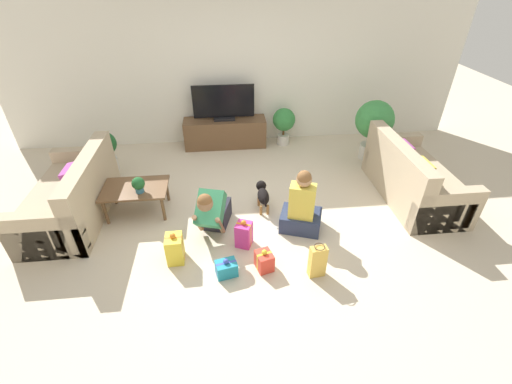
{
  "coord_description": "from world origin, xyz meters",
  "views": [
    {
      "loc": [
        -0.33,
        -3.69,
        2.97
      ],
      "look_at": [
        0.06,
        0.01,
        0.45
      ],
      "focal_mm": 24.0,
      "sensor_mm": 36.0,
      "label": 1
    }
  ],
  "objects_px": {
    "person_sitting": "(302,209)",
    "gift_box_a": "(226,268)",
    "sofa_left": "(73,197)",
    "tv": "(224,105)",
    "coffee_table": "(135,190)",
    "mug": "(136,183)",
    "potted_plant_back_right": "(284,122)",
    "potted_plant_corner_left": "(106,149)",
    "dog": "(263,194)",
    "tabletop_plant": "(138,184)",
    "gift_box_c": "(264,261)",
    "sofa_right": "(412,178)",
    "tv_console": "(225,133)",
    "potted_plant_corner_right": "(374,123)",
    "person_kneeling": "(213,211)",
    "gift_box_b": "(175,249)",
    "gift_bag_a": "(318,261)",
    "gift_box_d": "(244,234)"
  },
  "relations": [
    {
      "from": "person_sitting",
      "to": "gift_box_d",
      "type": "xyz_separation_m",
      "value": [
        -0.77,
        -0.23,
        -0.16
      ]
    },
    {
      "from": "coffee_table",
      "to": "dog",
      "type": "distance_m",
      "value": 1.76
    },
    {
      "from": "sofa_right",
      "to": "gift_box_c",
      "type": "height_order",
      "value": "sofa_right"
    },
    {
      "from": "gift_box_a",
      "to": "mug",
      "type": "bearing_deg",
      "value": 130.63
    },
    {
      "from": "tv",
      "to": "potted_plant_back_right",
      "type": "distance_m",
      "value": 1.17
    },
    {
      "from": "coffee_table",
      "to": "gift_bag_a",
      "type": "bearing_deg",
      "value": -32.94
    },
    {
      "from": "dog",
      "to": "gift_box_a",
      "type": "height_order",
      "value": "dog"
    },
    {
      "from": "coffee_table",
      "to": "gift_box_c",
      "type": "height_order",
      "value": "coffee_table"
    },
    {
      "from": "potted_plant_back_right",
      "to": "tv_console",
      "type": "bearing_deg",
      "value": 177.43
    },
    {
      "from": "potted_plant_corner_left",
      "to": "sofa_left",
      "type": "bearing_deg",
      "value": -96.91
    },
    {
      "from": "tv",
      "to": "person_kneeling",
      "type": "distance_m",
      "value": 2.57
    },
    {
      "from": "tv",
      "to": "potted_plant_corner_left",
      "type": "bearing_deg",
      "value": -159.44
    },
    {
      "from": "tv",
      "to": "potted_plant_corner_right",
      "type": "relative_size",
      "value": 1.05
    },
    {
      "from": "coffee_table",
      "to": "mug",
      "type": "bearing_deg",
      "value": 68.75
    },
    {
      "from": "coffee_table",
      "to": "gift_box_a",
      "type": "relative_size",
      "value": 3.29
    },
    {
      "from": "person_kneeling",
      "to": "gift_box_c",
      "type": "height_order",
      "value": "person_kneeling"
    },
    {
      "from": "coffee_table",
      "to": "tv",
      "type": "height_order",
      "value": "tv"
    },
    {
      "from": "sofa_right",
      "to": "gift_box_a",
      "type": "height_order",
      "value": "sofa_right"
    },
    {
      "from": "tv_console",
      "to": "dog",
      "type": "xyz_separation_m",
      "value": [
        0.47,
        -2.07,
        -0.03
      ]
    },
    {
      "from": "person_kneeling",
      "to": "person_sitting",
      "type": "bearing_deg",
      "value": 11.9
    },
    {
      "from": "potted_plant_back_right",
      "to": "gift_box_c",
      "type": "height_order",
      "value": "potted_plant_back_right"
    },
    {
      "from": "tv",
      "to": "mug",
      "type": "height_order",
      "value": "tv"
    },
    {
      "from": "sofa_right",
      "to": "tv_console",
      "type": "height_order",
      "value": "sofa_right"
    },
    {
      "from": "sofa_left",
      "to": "mug",
      "type": "xyz_separation_m",
      "value": [
        0.86,
        0.05,
        0.14
      ]
    },
    {
      "from": "person_kneeling",
      "to": "gift_box_c",
      "type": "relative_size",
      "value": 2.8
    },
    {
      "from": "sofa_right",
      "to": "tv_console",
      "type": "distance_m",
      "value": 3.36
    },
    {
      "from": "gift_box_b",
      "to": "gift_bag_a",
      "type": "relative_size",
      "value": 0.95
    },
    {
      "from": "person_kneeling",
      "to": "gift_box_c",
      "type": "distance_m",
      "value": 0.96
    },
    {
      "from": "sofa_left",
      "to": "tv",
      "type": "relative_size",
      "value": 1.6
    },
    {
      "from": "sofa_left",
      "to": "tabletop_plant",
      "type": "relative_size",
      "value": 7.96
    },
    {
      "from": "potted_plant_back_right",
      "to": "gift_box_b",
      "type": "distance_m",
      "value": 3.47
    },
    {
      "from": "sofa_right",
      "to": "mug",
      "type": "relative_size",
      "value": 14.79
    },
    {
      "from": "coffee_table",
      "to": "tabletop_plant",
      "type": "height_order",
      "value": "tabletop_plant"
    },
    {
      "from": "gift_box_b",
      "to": "gift_box_c",
      "type": "distance_m",
      "value": 1.06
    },
    {
      "from": "potted_plant_corner_left",
      "to": "dog",
      "type": "xyz_separation_m",
      "value": [
        2.45,
        -1.33,
        -0.17
      ]
    },
    {
      "from": "person_kneeling",
      "to": "gift_bag_a",
      "type": "relative_size",
      "value": 1.82
    },
    {
      "from": "person_sitting",
      "to": "gift_box_a",
      "type": "xyz_separation_m",
      "value": [
        -1.0,
        -0.71,
        -0.24
      ]
    },
    {
      "from": "tv_console",
      "to": "tv",
      "type": "height_order",
      "value": "tv"
    },
    {
      "from": "potted_plant_corner_left",
      "to": "dog",
      "type": "bearing_deg",
      "value": -28.54
    },
    {
      "from": "tabletop_plant",
      "to": "gift_bag_a",
      "type": "bearing_deg",
      "value": -31.77
    },
    {
      "from": "potted_plant_corner_right",
      "to": "tv",
      "type": "bearing_deg",
      "value": 163.17
    },
    {
      "from": "person_sitting",
      "to": "tabletop_plant",
      "type": "relative_size",
      "value": 4.08
    },
    {
      "from": "potted_plant_back_right",
      "to": "mug",
      "type": "distance_m",
      "value": 3.03
    },
    {
      "from": "potted_plant_corner_left",
      "to": "gift_bag_a",
      "type": "distance_m",
      "value": 3.94
    },
    {
      "from": "gift_box_c",
      "to": "tabletop_plant",
      "type": "relative_size",
      "value": 1.26
    },
    {
      "from": "sofa_right",
      "to": "mug",
      "type": "bearing_deg",
      "value": 88.9
    },
    {
      "from": "sofa_right",
      "to": "potted_plant_back_right",
      "type": "xyz_separation_m",
      "value": [
        -1.58,
        1.96,
        0.14
      ]
    },
    {
      "from": "sofa_right",
      "to": "potted_plant_back_right",
      "type": "bearing_deg",
      "value": 38.9
    },
    {
      "from": "sofa_right",
      "to": "gift_box_d",
      "type": "bearing_deg",
      "value": 107.79
    },
    {
      "from": "tv_console",
      "to": "person_sitting",
      "type": "bearing_deg",
      "value": -70.7
    }
  ]
}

